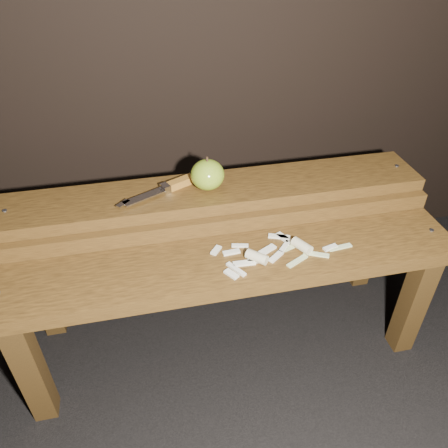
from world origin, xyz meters
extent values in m
plane|color=black|center=(0.00, 0.00, 0.00)|extent=(60.00, 60.00, 0.00)
cube|color=#38240E|center=(-0.54, -0.10, 0.19)|extent=(0.06, 0.06, 0.38)
cube|color=#38240E|center=(0.54, -0.10, 0.19)|extent=(0.06, 0.06, 0.38)
cube|color=#482E11|center=(0.00, -0.05, 0.40)|extent=(1.20, 0.20, 0.04)
cylinder|color=slate|center=(0.56, -0.05, 0.42)|extent=(0.01, 0.01, 0.00)
cube|color=#38240E|center=(-0.54, 0.20, 0.23)|extent=(0.06, 0.06, 0.46)
cube|color=#38240E|center=(0.54, 0.20, 0.23)|extent=(0.06, 0.06, 0.46)
cube|color=#482E11|center=(0.00, 0.07, 0.44)|extent=(1.20, 0.02, 0.05)
cube|color=#482E11|center=(0.00, 0.17, 0.48)|extent=(1.20, 0.18, 0.04)
cylinder|color=slate|center=(-0.56, 0.17, 0.50)|extent=(0.01, 0.01, 0.00)
cylinder|color=slate|center=(0.56, 0.17, 0.50)|extent=(0.01, 0.01, 0.00)
ellipsoid|color=olive|center=(-0.02, 0.17, 0.54)|extent=(0.09, 0.09, 0.08)
cylinder|color=#382314|center=(-0.02, 0.17, 0.59)|extent=(0.01, 0.01, 0.01)
cube|color=#935D20|center=(-0.08, 0.20, 0.51)|extent=(0.11, 0.07, 0.02)
cube|color=silver|center=(-0.14, 0.17, 0.51)|extent=(0.03, 0.03, 0.02)
cube|color=silver|center=(-0.20, 0.14, 0.51)|extent=(0.12, 0.08, 0.00)
cube|color=silver|center=(-0.26, 0.12, 0.51)|extent=(0.04, 0.04, 0.00)
cube|color=beige|center=(0.00, -0.09, 0.42)|extent=(0.04, 0.06, 0.01)
cube|color=beige|center=(0.14, 0.01, 0.42)|extent=(0.06, 0.03, 0.01)
cube|color=beige|center=(0.11, -0.07, 0.42)|extent=(0.05, 0.04, 0.01)
cube|color=beige|center=(-0.02, -0.11, 0.42)|extent=(0.03, 0.04, 0.01)
cube|color=beige|center=(0.03, -0.01, 0.42)|extent=(0.04, 0.02, 0.01)
cube|color=beige|center=(0.05, -0.07, 0.42)|extent=(0.04, 0.03, 0.01)
cube|color=beige|center=(0.02, -0.07, 0.42)|extent=(0.06, 0.02, 0.01)
cube|color=beige|center=(0.00, -0.03, 0.42)|extent=(0.05, 0.02, 0.01)
cube|color=beige|center=(0.14, -0.03, 0.42)|extent=(0.04, 0.05, 0.01)
cube|color=beige|center=(0.15, 0.00, 0.42)|extent=(0.04, 0.05, 0.01)
cube|color=beige|center=(0.09, -0.04, 0.42)|extent=(0.05, 0.04, 0.01)
cube|color=beige|center=(0.26, -0.06, 0.42)|extent=(0.04, 0.02, 0.01)
cube|color=beige|center=(-0.04, -0.01, 0.42)|extent=(0.03, 0.04, 0.01)
cylinder|color=#C9BB8C|center=(0.18, -0.05, 0.43)|extent=(0.05, 0.06, 0.03)
cylinder|color=#C9BB8C|center=(0.06, -0.07, 0.43)|extent=(0.06, 0.06, 0.03)
cube|color=#BCC988|center=(0.28, -0.07, 0.42)|extent=(0.07, 0.02, 0.00)
cube|color=#BCC988|center=(0.17, -0.04, 0.42)|extent=(0.07, 0.03, 0.00)
cube|color=#BCC988|center=(0.16, -0.09, 0.42)|extent=(0.06, 0.04, 0.00)
cube|color=#BCC988|center=(0.21, -0.08, 0.42)|extent=(0.06, 0.04, 0.00)
camera|label=1|loc=(-0.20, -0.86, 1.15)|focal=35.00mm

